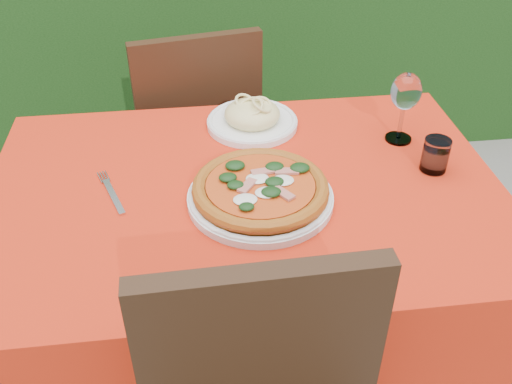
{
  "coord_description": "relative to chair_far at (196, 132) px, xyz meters",
  "views": [
    {
      "loc": [
        -0.11,
        -1.12,
        1.57
      ],
      "look_at": [
        0.02,
        -0.05,
        0.77
      ],
      "focal_mm": 40.0,
      "sensor_mm": 36.0,
      "label": 1
    }
  ],
  "objects": [
    {
      "name": "ground",
      "position": [
        0.11,
        -0.65,
        -0.53
      ],
      "size": [
        60.0,
        60.0,
        0.0
      ],
      "primitive_type": "plane",
      "color": "slate",
      "rests_on": "ground"
    },
    {
      "name": "dining_table",
      "position": [
        0.11,
        -0.65,
        0.07
      ],
      "size": [
        1.26,
        0.86,
        0.75
      ],
      "color": "#402514",
      "rests_on": "ground"
    },
    {
      "name": "chair_far",
      "position": [
        0.0,
        0.0,
        0.0
      ],
      "size": [
        0.49,
        0.49,
        0.92
      ],
      "rotation": [
        0.0,
        0.0,
        3.33
      ],
      "color": "black",
      "rests_on": "ground"
    },
    {
      "name": "pizza_plate",
      "position": [
        0.14,
        -0.71,
        0.25
      ],
      "size": [
        0.38,
        0.38,
        0.06
      ],
      "rotation": [
        0.0,
        0.0,
        -0.27
      ],
      "color": "silver",
      "rests_on": "dining_table"
    },
    {
      "name": "pasta_plate",
      "position": [
        0.16,
        -0.36,
        0.25
      ],
      "size": [
        0.26,
        0.26,
        0.07
      ],
      "rotation": [
        0.0,
        0.0,
        -0.35
      ],
      "color": "white",
      "rests_on": "dining_table"
    },
    {
      "name": "water_glass",
      "position": [
        0.59,
        -0.64,
        0.26
      ],
      "size": [
        0.07,
        0.07,
        0.09
      ],
      "color": "silver",
      "rests_on": "dining_table"
    },
    {
      "name": "wine_glass",
      "position": [
        0.55,
        -0.48,
        0.36
      ],
      "size": [
        0.08,
        0.08,
        0.2
      ],
      "color": "white",
      "rests_on": "dining_table"
    },
    {
      "name": "fork",
      "position": [
        -0.21,
        -0.65,
        0.22
      ],
      "size": [
        0.09,
        0.2,
        0.01
      ],
      "primitive_type": "cube",
      "rotation": [
        0.0,
        0.0,
        0.34
      ],
      "color": "silver",
      "rests_on": "dining_table"
    }
  ]
}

